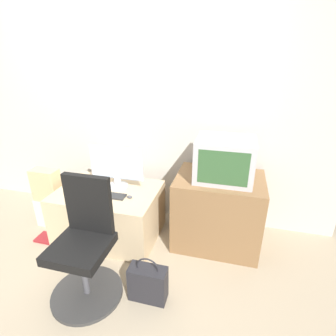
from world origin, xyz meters
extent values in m
plane|color=tan|center=(0.00, 0.00, 0.00)|extent=(12.00, 12.00, 0.00)
cube|color=beige|center=(0.00, 1.32, 1.30)|extent=(4.40, 0.05, 2.60)
cube|color=#CCB289|center=(-0.07, 0.76, 0.26)|extent=(1.00, 0.71, 0.52)
cube|color=olive|center=(1.01, 0.93, 0.36)|extent=(0.81, 0.60, 0.71)
cylinder|color=silver|center=(0.00, 0.86, 0.53)|extent=(0.20, 0.20, 0.02)
cylinder|color=silver|center=(0.00, 0.86, 0.58)|extent=(0.07, 0.07, 0.08)
cube|color=silver|center=(0.00, 0.87, 0.78)|extent=(0.56, 0.01, 0.34)
cube|color=silver|center=(0.00, 0.86, 0.78)|extent=(0.53, 0.02, 0.31)
cube|color=#2D2D2D|center=(-0.02, 0.66, 0.53)|extent=(0.35, 0.11, 0.01)
ellipsoid|color=#4C4C51|center=(0.21, 0.67, 0.53)|extent=(0.05, 0.04, 0.03)
cube|color=#B7B7BC|center=(1.03, 0.92, 0.90)|extent=(0.51, 0.43, 0.38)
cube|color=#335B33|center=(1.03, 0.71, 0.90)|extent=(0.42, 0.01, 0.30)
cylinder|color=#333333|center=(0.09, 0.00, 0.01)|extent=(0.55, 0.55, 0.03)
cylinder|color=#4C4C51|center=(0.09, 0.00, 0.23)|extent=(0.05, 0.05, 0.40)
cube|color=black|center=(0.09, 0.00, 0.46)|extent=(0.41, 0.41, 0.07)
cube|color=black|center=(0.09, 0.18, 0.73)|extent=(0.37, 0.05, 0.47)
cube|color=beige|center=(-0.78, 0.76, 0.16)|extent=(0.31, 0.16, 0.32)
cube|color=#D1B27F|center=(-0.78, 0.76, 0.49)|extent=(0.28, 0.15, 0.35)
cube|color=#232328|center=(0.57, 0.10, 0.14)|extent=(0.29, 0.14, 0.29)
torus|color=#232328|center=(0.57, 0.10, 0.30)|extent=(0.17, 0.01, 0.17)
cube|color=maroon|center=(-0.68, 0.51, 0.01)|extent=(0.19, 0.16, 0.02)
camera|label=1|loc=(1.10, -1.31, 1.75)|focal=28.00mm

